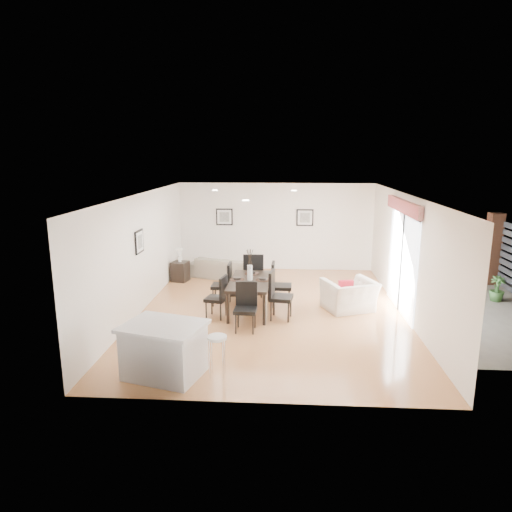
# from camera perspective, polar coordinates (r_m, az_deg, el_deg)

# --- Properties ---
(ground) EXTENTS (8.00, 8.00, 0.00)m
(ground) POSITION_cam_1_polar(r_m,az_deg,el_deg) (10.67, 1.93, -6.91)
(ground) COLOR #BE824E
(ground) RESTS_ON ground
(wall_back) EXTENTS (6.00, 0.04, 2.70)m
(wall_back) POSITION_cam_1_polar(r_m,az_deg,el_deg) (14.23, 2.47, 3.67)
(wall_back) COLOR white
(wall_back) RESTS_ON ground
(wall_front) EXTENTS (6.00, 0.04, 2.70)m
(wall_front) POSITION_cam_1_polar(r_m,az_deg,el_deg) (6.45, 0.91, -7.53)
(wall_front) COLOR white
(wall_front) RESTS_ON ground
(wall_left) EXTENTS (0.04, 8.00, 2.70)m
(wall_left) POSITION_cam_1_polar(r_m,az_deg,el_deg) (10.81, -14.12, 0.40)
(wall_left) COLOR white
(wall_left) RESTS_ON ground
(wall_right) EXTENTS (0.04, 8.00, 2.70)m
(wall_right) POSITION_cam_1_polar(r_m,az_deg,el_deg) (10.65, 18.35, -0.05)
(wall_right) COLOR white
(wall_right) RESTS_ON ground
(ceiling) EXTENTS (6.00, 8.00, 0.02)m
(ceiling) POSITION_cam_1_polar(r_m,az_deg,el_deg) (10.09, 2.05, 7.68)
(ceiling) COLOR white
(ceiling) RESTS_ON wall_back
(sofa) EXTENTS (2.20, 1.38, 0.60)m
(sofa) POSITION_cam_1_polar(r_m,az_deg,el_deg) (13.45, -3.96, -1.45)
(sofa) COLOR gray
(sofa) RESTS_ON ground
(armchair) EXTENTS (1.38, 1.30, 0.72)m
(armchair) POSITION_cam_1_polar(r_m,az_deg,el_deg) (10.85, 11.59, -4.85)
(armchair) COLOR beige
(armchair) RESTS_ON ground
(courtyard_plant_b) EXTENTS (0.42, 0.42, 0.63)m
(courtyard_plant_b) POSITION_cam_1_polar(r_m,az_deg,el_deg) (12.76, 27.91, -3.63)
(courtyard_plant_b) COLOR #37622A
(courtyard_plant_b) RESTS_ON ground
(dining_table) EXTENTS (0.95, 1.83, 0.75)m
(dining_table) POSITION_cam_1_polar(r_m,az_deg,el_deg) (10.46, -0.77, -3.41)
(dining_table) COLOR black
(dining_table) RESTS_ON ground
(dining_chair_wnear) EXTENTS (0.51, 0.51, 0.96)m
(dining_chair_wnear) POSITION_cam_1_polar(r_m,az_deg,el_deg) (10.13, -4.61, -4.83)
(dining_chair_wnear) COLOR black
(dining_chair_wnear) RESTS_ON ground
(dining_chair_wfar) EXTENTS (0.47, 0.47, 1.03)m
(dining_chair_wfar) POSITION_cam_1_polar(r_m,az_deg,el_deg) (10.99, -3.89, -3.21)
(dining_chair_wfar) COLOR black
(dining_chair_wfar) RESTS_ON ground
(dining_chair_enear) EXTENTS (0.55, 0.55, 1.08)m
(dining_chair_enear) POSITION_cam_1_polar(r_m,az_deg,el_deg) (10.04, 2.64, -4.56)
(dining_chair_enear) COLOR black
(dining_chair_enear) RESTS_ON ground
(dining_chair_efar) EXTENTS (0.49, 0.49, 1.06)m
(dining_chair_efar) POSITION_cam_1_polar(r_m,az_deg,el_deg) (10.90, 2.73, -3.25)
(dining_chair_efar) COLOR black
(dining_chair_efar) RESTS_ON ground
(dining_chair_head) EXTENTS (0.47, 0.47, 1.01)m
(dining_chair_head) POSITION_cam_1_polar(r_m,az_deg,el_deg) (9.44, -1.27, -5.97)
(dining_chair_head) COLOR black
(dining_chair_head) RESTS_ON ground
(dining_chair_foot) EXTENTS (0.53, 0.53, 1.13)m
(dining_chair_foot) POSITION_cam_1_polar(r_m,az_deg,el_deg) (11.54, -0.32, -2.11)
(dining_chair_foot) COLOR black
(dining_chair_foot) RESTS_ON ground
(vase) EXTENTS (0.93, 1.43, 0.73)m
(vase) POSITION_cam_1_polar(r_m,az_deg,el_deg) (10.37, -0.78, -1.43)
(vase) COLOR white
(vase) RESTS_ON dining_table
(coffee_table) EXTENTS (0.98, 0.71, 0.35)m
(coffee_table) POSITION_cam_1_polar(r_m,az_deg,el_deg) (11.96, -1.27, -3.84)
(coffee_table) COLOR black
(coffee_table) RESTS_ON ground
(side_table) EXTENTS (0.52, 0.52, 0.57)m
(side_table) POSITION_cam_1_polar(r_m,az_deg,el_deg) (13.22, -9.45, -1.91)
(side_table) COLOR black
(side_table) RESTS_ON ground
(table_lamp) EXTENTS (0.20, 0.20, 0.38)m
(table_lamp) POSITION_cam_1_polar(r_m,az_deg,el_deg) (13.10, -9.53, 0.34)
(table_lamp) COLOR white
(table_lamp) RESTS_ON side_table
(cushion) EXTENTS (0.35, 0.17, 0.34)m
(cushion) POSITION_cam_1_polar(r_m,az_deg,el_deg) (10.67, 11.17, -3.89)
(cushion) COLOR maroon
(cushion) RESTS_ON armchair
(kitchen_island) EXTENTS (1.48, 1.28, 0.89)m
(kitchen_island) POSITION_cam_1_polar(r_m,az_deg,el_deg) (7.75, -11.41, -11.40)
(kitchen_island) COLOR silver
(kitchen_island) RESTS_ON ground
(bar_stool) EXTENTS (0.32, 0.32, 0.71)m
(bar_stool) POSITION_cam_1_polar(r_m,az_deg,el_deg) (7.52, -4.88, -10.66)
(bar_stool) COLOR silver
(bar_stool) RESTS_ON ground
(framed_print_back_left) EXTENTS (0.52, 0.04, 0.52)m
(framed_print_back_left) POSITION_cam_1_polar(r_m,az_deg,el_deg) (14.28, -3.97, 4.90)
(framed_print_back_left) COLOR black
(framed_print_back_left) RESTS_ON wall_back
(framed_print_back_right) EXTENTS (0.52, 0.04, 0.52)m
(framed_print_back_right) POSITION_cam_1_polar(r_m,az_deg,el_deg) (14.17, 6.14, 4.80)
(framed_print_back_right) COLOR black
(framed_print_back_right) RESTS_ON wall_back
(framed_print_left_wall) EXTENTS (0.04, 0.52, 0.52)m
(framed_print_left_wall) POSITION_cam_1_polar(r_m,az_deg,el_deg) (10.55, -14.38, 1.75)
(framed_print_left_wall) COLOR black
(framed_print_left_wall) RESTS_ON wall_left
(sliding_door) EXTENTS (0.12, 2.70, 2.57)m
(sliding_door) POSITION_cam_1_polar(r_m,az_deg,el_deg) (10.86, 17.84, 1.92)
(sliding_door) COLOR white
(sliding_door) RESTS_ON wall_right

